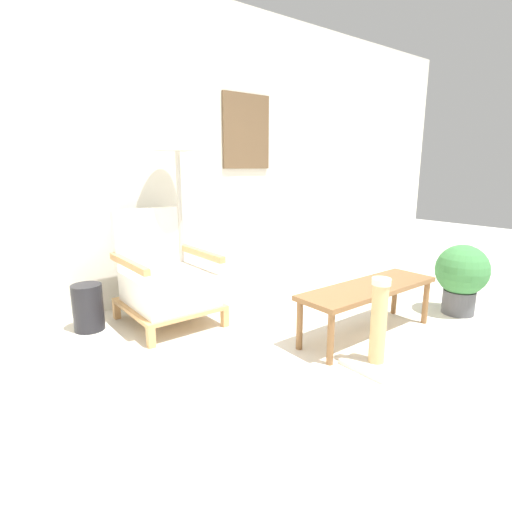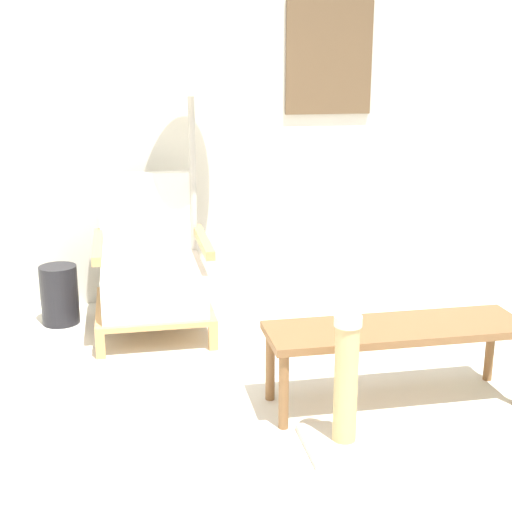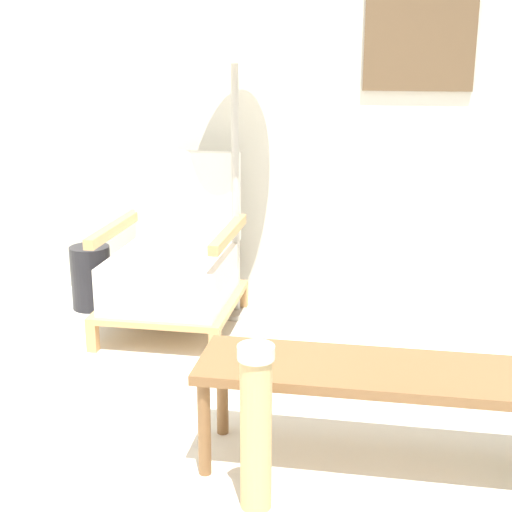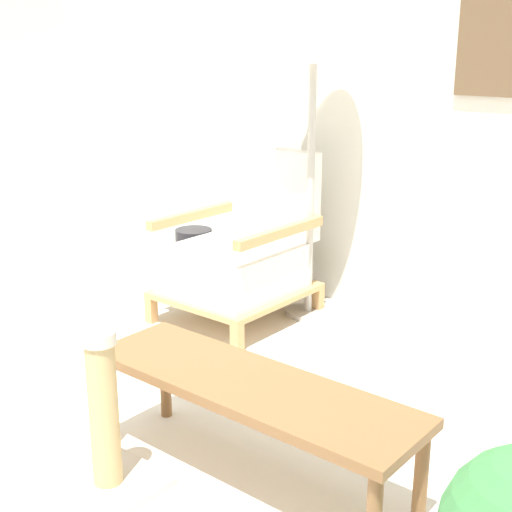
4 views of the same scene
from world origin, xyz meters
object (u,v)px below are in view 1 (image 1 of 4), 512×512
floor_lamp (177,138)px  potted_plant (462,275)px  armchair (165,280)px  coffee_table (369,292)px  scratching_post (377,337)px  vase (88,307)px

floor_lamp → potted_plant: bearing=-42.6°
armchair → coffee_table: (1.03, -1.16, -0.01)m
coffee_table → scratching_post: (-0.34, -0.33, -0.14)m
coffee_table → vase: (-1.57, 1.35, -0.15)m
scratching_post → armchair: bearing=114.9°
vase → potted_plant: potted_plant is taller
coffee_table → vase: size_ratio=3.34×
armchair → coffee_table: 1.55m
floor_lamp → potted_plant: floor_lamp is taller
potted_plant → coffee_table: bearing=168.6°
coffee_table → potted_plant: (0.97, -0.20, 0.01)m
floor_lamp → armchair: bearing=-138.9°
armchair → coffee_table: bearing=-48.3°
floor_lamp → coffee_table: floor_lamp is taller
floor_lamp → vase: (-0.82, -0.04, -1.26)m
coffee_table → scratching_post: size_ratio=2.09×
floor_lamp → scratching_post: (0.42, -1.73, -1.24)m
armchair → floor_lamp: floor_lamp is taller
coffee_table → vase: 2.08m
floor_lamp → coffee_table: bearing=-61.6°
potted_plant → scratching_post: potted_plant is taller
potted_plant → vase: bearing=148.7°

